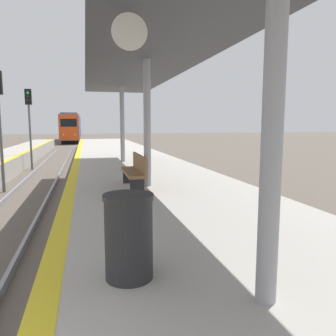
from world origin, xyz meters
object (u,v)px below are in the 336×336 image
(signal_far, at_px, (29,114))
(train, at_px, (72,128))
(bench, at_px, (135,170))
(trash_bin, at_px, (129,236))

(signal_far, bearing_deg, train, 88.26)
(signal_far, relative_size, bench, 2.40)
(signal_far, distance_m, trash_bin, 17.75)
(trash_bin, bearing_deg, train, 92.80)
(signal_far, height_order, trash_bin, signal_far)
(train, relative_size, signal_far, 4.11)
(train, bearing_deg, trash_bin, -87.20)
(trash_bin, bearing_deg, bench, 80.84)
(train, xyz_separation_m, bench, (3.39, -46.70, -0.75))
(train, bearing_deg, bench, -85.84)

